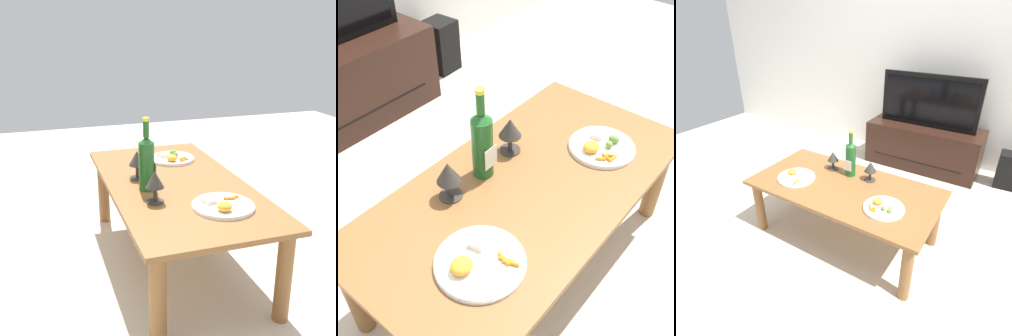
% 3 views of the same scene
% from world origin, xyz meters
% --- Properties ---
extents(ground_plane, '(6.40, 6.40, 0.00)m').
position_xyz_m(ground_plane, '(0.00, 0.00, 0.00)').
color(ground_plane, beige).
extents(dining_table, '(1.34, 0.69, 0.45)m').
position_xyz_m(dining_table, '(0.00, 0.00, 0.38)').
color(dining_table, brown).
rests_on(dining_table, ground_plane).
extents(floor_speaker, '(0.20, 0.20, 0.36)m').
position_xyz_m(floor_speaker, '(0.97, 1.49, 0.18)').
color(floor_speaker, black).
rests_on(floor_speaker, ground_plane).
extents(wine_bottle, '(0.08, 0.08, 0.36)m').
position_xyz_m(wine_bottle, '(-0.05, 0.16, 0.60)').
color(wine_bottle, '#1E5923').
rests_on(wine_bottle, dining_table).
extents(goblet_left, '(0.09, 0.09, 0.15)m').
position_xyz_m(goblet_left, '(-0.21, 0.17, 0.56)').
color(goblet_left, '#38332D').
rests_on(goblet_left, dining_table).
extents(goblet_right, '(0.09, 0.09, 0.15)m').
position_xyz_m(goblet_right, '(0.12, 0.17, 0.56)').
color(goblet_right, '#38332D').
rests_on(goblet_right, dining_table).
extents(dinner_plate_left, '(0.28, 0.28, 0.05)m').
position_xyz_m(dinner_plate_left, '(-0.36, -0.10, 0.46)').
color(dinner_plate_left, white).
rests_on(dinner_plate_left, dining_table).
extents(dinner_plate_right, '(0.26, 0.26, 0.05)m').
position_xyz_m(dinner_plate_right, '(0.36, -0.10, 0.47)').
color(dinner_plate_right, white).
rests_on(dinner_plate_right, dining_table).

